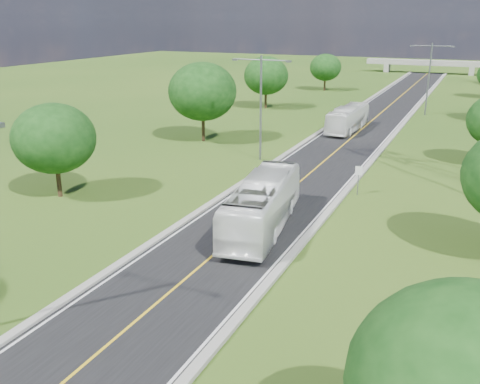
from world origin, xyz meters
name	(u,v)px	position (x,y,z in m)	size (l,w,h in m)	color
ground	(355,136)	(0.00, 60.00, 0.00)	(260.00, 260.00, 0.00)	#274B15
road	(365,126)	(0.00, 66.00, 0.03)	(8.00, 150.00, 0.06)	black
curb_left	(333,123)	(-4.25, 66.00, 0.11)	(0.50, 150.00, 0.22)	gray
curb_right	(399,128)	(4.25, 66.00, 0.11)	(0.50, 150.00, 0.22)	gray
speed_limit_sign	(358,176)	(5.20, 37.98, 1.60)	(0.55, 0.09, 2.40)	slate
overpass	(429,64)	(0.00, 140.00, 2.41)	(30.00, 3.00, 3.20)	gray
streetlight_mid_left	(261,99)	(-6.00, 45.00, 5.94)	(5.90, 0.25, 10.00)	slate
streetlight_far_right	(429,73)	(6.00, 78.00, 5.94)	(5.90, 0.25, 10.00)	slate
tree_lb	(54,138)	(-16.00, 28.00, 4.64)	(6.30, 6.30, 7.33)	black
tree_lc	(202,92)	(-15.00, 50.00, 5.58)	(7.56, 7.56, 8.79)	black
tree_ld	(266,76)	(-17.00, 74.00, 4.95)	(6.72, 6.72, 7.82)	black
tree_le	(325,67)	(-14.50, 98.00, 4.33)	(5.88, 5.88, 6.84)	black
bus_outbound	(262,204)	(1.04, 28.24, 1.76)	(2.85, 12.17, 3.39)	white
bus_inbound	(348,119)	(-1.46, 62.21, 1.56)	(2.52, 10.77, 3.00)	white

